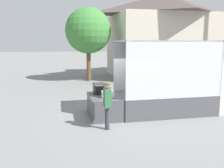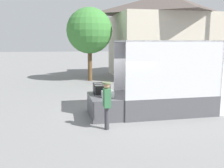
{
  "view_description": "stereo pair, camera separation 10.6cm",
  "coord_description": "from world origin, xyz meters",
  "px_view_note": "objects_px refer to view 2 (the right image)",
  "views": [
    {
      "loc": [
        -2.62,
        -10.66,
        3.28
      ],
      "look_at": [
        -0.37,
        -0.2,
        1.48
      ],
      "focal_mm": 40.0,
      "sensor_mm": 36.0,
      "label": 1
    },
    {
      "loc": [
        -2.51,
        -10.68,
        3.28
      ],
      "look_at": [
        -0.37,
        -0.2,
        1.48
      ],
      "focal_mm": 40.0,
      "sensor_mm": 36.0,
      "label": 2
    }
  ],
  "objects_px": {
    "microwave": "(108,94)",
    "box_truck": "(191,91)",
    "worker_person": "(107,100)",
    "street_tree": "(89,31)",
    "portable_generator": "(102,90)"
  },
  "relations": [
    {
      "from": "worker_person",
      "to": "street_tree",
      "type": "distance_m",
      "value": 12.7
    },
    {
      "from": "microwave",
      "to": "box_truck",
      "type": "bearing_deg",
      "value": 4.75
    },
    {
      "from": "microwave",
      "to": "street_tree",
      "type": "distance_m",
      "value": 11.35
    },
    {
      "from": "box_truck",
      "to": "worker_person",
      "type": "relative_size",
      "value": 3.42
    },
    {
      "from": "box_truck",
      "to": "street_tree",
      "type": "relative_size",
      "value": 1.01
    },
    {
      "from": "microwave",
      "to": "worker_person",
      "type": "bearing_deg",
      "value": -101.97
    },
    {
      "from": "box_truck",
      "to": "portable_generator",
      "type": "xyz_separation_m",
      "value": [
        -4.26,
        0.35,
        0.16
      ]
    },
    {
      "from": "street_tree",
      "to": "portable_generator",
      "type": "bearing_deg",
      "value": -93.52
    },
    {
      "from": "microwave",
      "to": "worker_person",
      "type": "height_order",
      "value": "worker_person"
    },
    {
      "from": "box_truck",
      "to": "street_tree",
      "type": "xyz_separation_m",
      "value": [
        -3.63,
        10.55,
        3.25
      ]
    },
    {
      "from": "box_truck",
      "to": "worker_person",
      "type": "distance_m",
      "value": 4.76
    },
    {
      "from": "worker_person",
      "to": "street_tree",
      "type": "relative_size",
      "value": 0.3
    },
    {
      "from": "box_truck",
      "to": "street_tree",
      "type": "bearing_deg",
      "value": 109.0
    },
    {
      "from": "box_truck",
      "to": "worker_person",
      "type": "bearing_deg",
      "value": -158.56
    },
    {
      "from": "microwave",
      "to": "worker_person",
      "type": "relative_size",
      "value": 0.28
    }
  ]
}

